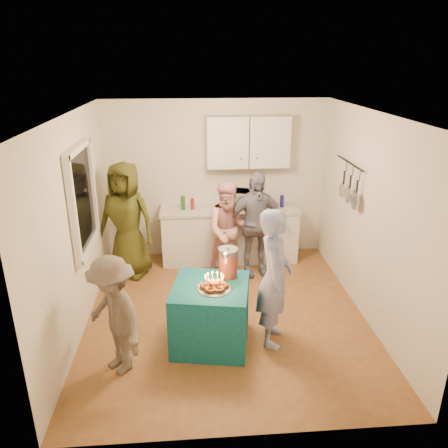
{
  "coord_description": "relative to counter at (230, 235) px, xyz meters",
  "views": [
    {
      "loc": [
        -0.43,
        -4.97,
        3.18
      ],
      "look_at": [
        0.0,
        0.35,
        1.15
      ],
      "focal_mm": 35.0,
      "sensor_mm": 36.0,
      "label": 1
    }
  ],
  "objects": [
    {
      "name": "back_wall",
      "position": [
        -0.2,
        0.3,
        0.87
      ],
      "size": [
        3.6,
        3.6,
        0.0
      ],
      "primitive_type": "plane",
      "color": "silver",
      "rests_on": "floor"
    },
    {
      "name": "woman_back_center",
      "position": [
        -0.06,
        -0.63,
        0.33
      ],
      "size": [
        0.77,
        0.61,
        1.53
      ],
      "primitive_type": "imported",
      "rotation": [
        0.0,
        0.0,
        0.04
      ],
      "color": "#D56F7C",
      "rests_on": "floor"
    },
    {
      "name": "left_wall",
      "position": [
        -2.0,
        -1.7,
        0.87
      ],
      "size": [
        4.0,
        4.0,
        0.0
      ],
      "primitive_type": "plane",
      "color": "silver",
      "rests_on": "floor"
    },
    {
      "name": "woman_back_right",
      "position": [
        0.33,
        -0.54,
        0.39
      ],
      "size": [
        1.02,
        0.56,
        1.64
      ],
      "primitive_type": "imported",
      "rotation": [
        0.0,
        0.0,
        0.18
      ],
      "color": "black",
      "rests_on": "floor"
    },
    {
      "name": "upper_cabinet",
      "position": [
        0.3,
        0.15,
        1.52
      ],
      "size": [
        1.3,
        0.3,
        0.8
      ],
      "primitive_type": "cube",
      "color": "white",
      "rests_on": "back_wall"
    },
    {
      "name": "donut_cake",
      "position": [
        -0.39,
        -2.36,
        0.42
      ],
      "size": [
        0.38,
        0.38,
        0.18
      ],
      "primitive_type": null,
      "color": "#381C0C",
      "rests_on": "party_table"
    },
    {
      "name": "ceiling",
      "position": [
        -0.2,
        -1.7,
        2.17
      ],
      "size": [
        4.0,
        4.0,
        0.0
      ],
      "primitive_type": "plane",
      "color": "white",
      "rests_on": "floor"
    },
    {
      "name": "floor",
      "position": [
        -0.2,
        -1.7,
        -0.43
      ],
      "size": [
        4.0,
        4.0,
        0.0
      ],
      "primitive_type": "plane",
      "color": "brown",
      "rests_on": "ground"
    },
    {
      "name": "countertop",
      "position": [
        0.0,
        -0.0,
        0.46
      ],
      "size": [
        2.24,
        0.62,
        0.05
      ],
      "primitive_type": "cube",
      "color": "beige",
      "rests_on": "counter"
    },
    {
      "name": "microwave",
      "position": [
        0.26,
        0.0,
        0.62
      ],
      "size": [
        0.57,
        0.45,
        0.28
      ],
      "primitive_type": "imported",
      "rotation": [
        0.0,
        0.0,
        -0.23
      ],
      "color": "white",
      "rests_on": "countertop"
    },
    {
      "name": "man_birthday",
      "position": [
        0.3,
        -2.29,
        0.4
      ],
      "size": [
        0.51,
        0.68,
        1.67
      ],
      "primitive_type": "imported",
      "rotation": [
        0.0,
        0.0,
        1.37
      ],
      "color": "#949FD8",
      "rests_on": "floor"
    },
    {
      "name": "woman_back_left",
      "position": [
        -1.6,
        -0.41,
        0.46
      ],
      "size": [
        1.01,
        0.81,
        1.79
      ],
      "primitive_type": "imported",
      "rotation": [
        0.0,
        0.0,
        -0.31
      ],
      "color": "#61641C",
      "rests_on": "floor"
    },
    {
      "name": "counter",
      "position": [
        0.0,
        0.0,
        0.0
      ],
      "size": [
        2.2,
        0.58,
        0.86
      ],
      "primitive_type": "cube",
      "color": "white",
      "rests_on": "floor"
    },
    {
      "name": "pot_rack",
      "position": [
        1.52,
        -1.0,
        1.17
      ],
      "size": [
        0.12,
        1.0,
        0.6
      ],
      "primitive_type": "cube",
      "color": "black",
      "rests_on": "right_wall"
    },
    {
      "name": "window_night",
      "position": [
        -1.97,
        -1.4,
        1.12
      ],
      "size": [
        0.04,
        1.0,
        1.2
      ],
      "primitive_type": "cube",
      "color": "black",
      "rests_on": "left_wall"
    },
    {
      "name": "punch_jar",
      "position": [
        -0.21,
        -2.07,
        0.5
      ],
      "size": [
        0.22,
        0.22,
        0.34
      ],
      "primitive_type": "cylinder",
      "color": "red",
      "rests_on": "party_table"
    },
    {
      "name": "right_wall",
      "position": [
        1.6,
        -1.7,
        0.87
      ],
      "size": [
        4.0,
        4.0,
        0.0
      ],
      "primitive_type": "plane",
      "color": "silver",
      "rests_on": "floor"
    },
    {
      "name": "child_near_left",
      "position": [
        -1.46,
        -2.68,
        0.24
      ],
      "size": [
        0.94,
        0.99,
        1.34
      ],
      "primitive_type": "imported",
      "rotation": [
        0.0,
        0.0,
        -0.88
      ],
      "color": "#544A43",
      "rests_on": "floor"
    },
    {
      "name": "party_table",
      "position": [
        -0.43,
        -2.28,
        -0.05
      ],
      "size": [
        0.98,
        0.98,
        0.76
      ],
      "primitive_type": "cube",
      "rotation": [
        0.0,
        0.0,
        -0.17
      ],
      "color": "#105A6B",
      "rests_on": "floor"
    }
  ]
}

